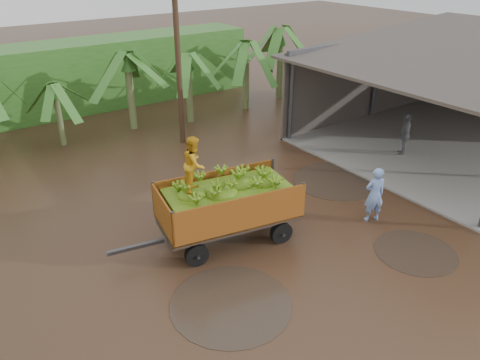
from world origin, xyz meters
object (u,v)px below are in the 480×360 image
Objects in this scene: banana_trailer at (227,203)px; man_blue at (374,195)px; man_grey at (405,135)px; utility_pole at (177,44)px.

banana_trailer reaches higher than man_blue.
utility_pole reaches higher than man_grey.
banana_trailer is at bearing -32.02° from man_grey.
utility_pole reaches higher than banana_trailer.
banana_trailer is 9.82m from man_grey.
man_grey is (9.77, 1.02, -0.33)m from banana_trailer.
man_grey is (5.28, 2.84, -0.01)m from man_blue.
banana_trailer is 8.83m from utility_pole.
utility_pole is at bearing -81.86° from man_grey.
banana_trailer reaches higher than man_grey.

